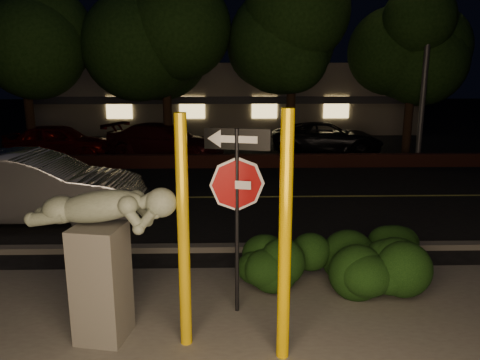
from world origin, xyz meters
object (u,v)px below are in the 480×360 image
object	(u,v)px
yellow_pole_right	(285,240)
parked_car_red	(59,141)
signpost	(237,185)
sculpture	(101,247)
silver_sedan	(33,188)
yellow_pole_left	(183,235)
parked_car_dark	(327,138)
parked_car_darkred	(165,141)

from	to	relation	value
yellow_pole_right	parked_car_red	size ratio (longest dim) A/B	0.74
signpost	sculpture	distance (m)	2.03
yellow_pole_right	sculpture	world-z (taller)	yellow_pole_right
silver_sedan	yellow_pole_left	bearing A→B (deg)	-142.35
parked_car_dark	yellow_pole_right	bearing A→B (deg)	174.05
yellow_pole_left	silver_sedan	distance (m)	6.76
yellow_pole_left	sculpture	bearing A→B (deg)	171.22
sculpture	silver_sedan	bearing A→B (deg)	131.00
silver_sedan	parked_car_red	distance (m)	8.75
parked_car_red	parked_car_darkred	xyz separation A→B (m)	(4.38, -0.17, -0.00)
parked_car_red	yellow_pole_right	bearing A→B (deg)	-151.96
silver_sedan	parked_car_dark	distance (m)	13.20
yellow_pole_left	parked_car_red	size ratio (longest dim) A/B	0.72
parked_car_darkred	parked_car_dark	xyz separation A→B (m)	(7.00, 1.32, -0.05)
silver_sedan	parked_car_darkred	size ratio (longest dim) A/B	1.03
signpost	parked_car_dark	world-z (taller)	signpost
parked_car_darkred	parked_car_dark	size ratio (longest dim) A/B	1.03
signpost	silver_sedan	bearing A→B (deg)	151.13
yellow_pole_right	parked_car_darkred	world-z (taller)	yellow_pole_right
signpost	parked_car_dark	bearing A→B (deg)	87.25
yellow_pole_left	silver_sedan	world-z (taller)	yellow_pole_left
yellow_pole_right	parked_car_dark	bearing A→B (deg)	76.30
signpost	parked_car_darkred	xyz separation A→B (m)	(-2.73, 12.74, -1.27)
yellow_pole_right	signpost	xyz separation A→B (m)	(-0.56, 1.17, 0.41)
signpost	parked_car_darkred	world-z (taller)	signpost
yellow_pole_right	yellow_pole_left	bearing A→B (deg)	165.38
silver_sedan	signpost	bearing A→B (deg)	-132.97
parked_car_darkred	parked_car_red	bearing A→B (deg)	108.38
yellow_pole_left	yellow_pole_right	xyz separation A→B (m)	(1.26, -0.33, 0.04)
signpost	sculpture	xyz separation A→B (m)	(-1.80, -0.68, -0.66)
sculpture	yellow_pole_left	bearing A→B (deg)	1.99
yellow_pole_left	silver_sedan	size ratio (longest dim) A/B	0.60
sculpture	parked_car_dark	world-z (taller)	sculpture
signpost	yellow_pole_right	bearing A→B (deg)	-50.39
yellow_pole_left	parked_car_red	bearing A→B (deg)	114.99
silver_sedan	parked_car_dark	bearing A→B (deg)	-43.38
parked_car_darkred	yellow_pole_right	bearing A→B (deg)	-146.12
sculpture	parked_car_red	xyz separation A→B (m)	(-5.32, 13.59, -0.61)
parked_car_darkred	parked_car_dark	distance (m)	7.13
yellow_pole_left	parked_car_dark	distance (m)	15.74
yellow_pole_right	sculpture	distance (m)	2.42
sculpture	silver_sedan	distance (m)	5.99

